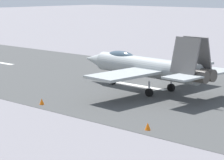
% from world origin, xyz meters
% --- Properties ---
extents(ground_plane, '(400.00, 400.00, 0.00)m').
position_xyz_m(ground_plane, '(0.00, 0.00, 0.00)').
color(ground_plane, slate).
extents(runway_strip, '(240.00, 26.00, 0.02)m').
position_xyz_m(runway_strip, '(-0.02, 0.00, 0.01)').
color(runway_strip, '#444544').
rests_on(runway_strip, ground).
extents(fighter_jet, '(16.48, 15.06, 5.63)m').
position_xyz_m(fighter_jet, '(-1.86, 1.54, 2.43)').
color(fighter_jet, '#9BA1A2').
rests_on(fighter_jet, ground).
extents(crew_person, '(0.43, 0.65, 1.71)m').
position_xyz_m(crew_person, '(11.49, -6.47, 0.85)').
color(crew_person, '#1E2338').
rests_on(crew_person, ground).
extents(marker_cone_near, '(0.44, 0.44, 0.55)m').
position_xyz_m(marker_cone_near, '(-10.13, 11.97, 0.28)').
color(marker_cone_near, orange).
rests_on(marker_cone_near, ground).
extents(marker_cone_mid, '(0.44, 0.44, 0.55)m').
position_xyz_m(marker_cone_mid, '(1.28, 11.97, 0.28)').
color(marker_cone_mid, orange).
rests_on(marker_cone_mid, ground).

